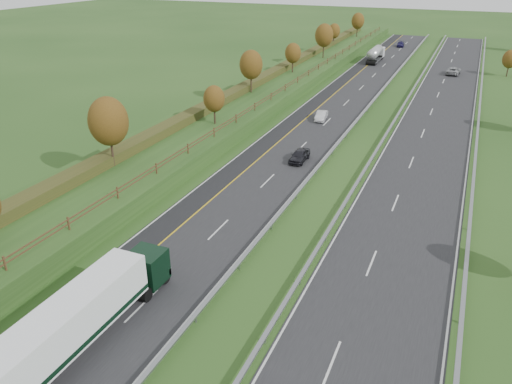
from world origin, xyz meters
TOP-DOWN VIEW (x-y plane):
  - ground at (8.00, 55.00)m, footprint 400.00×400.00m
  - near_carriageway at (0.00, 60.00)m, footprint 10.50×200.00m
  - far_carriageway at (16.50, 60.00)m, footprint 10.50×200.00m
  - hard_shoulder at (-3.75, 60.00)m, footprint 3.00×200.00m
  - lane_markings at (6.40, 59.88)m, footprint 26.75×200.00m
  - embankment_left at (-13.00, 60.00)m, footprint 12.00×200.00m
  - hedge_left at (-15.00, 60.00)m, footprint 2.20×180.00m
  - fence_left at (-8.50, 59.59)m, footprint 0.12×189.06m
  - median_barrier_near at (5.70, 60.00)m, footprint 0.32×200.00m
  - median_barrier_far at (10.80, 60.00)m, footprint 0.32×200.00m
  - outer_barrier_far at (22.30, 60.00)m, footprint 0.32×200.00m
  - trees_left at (-12.64, 56.63)m, footprint 6.64×164.30m
  - box_lorry at (0.38, 6.07)m, footprint 2.58×16.28m
  - road_tanker at (-1.60, 110.71)m, footprint 2.40×11.22m
  - car_dark_near at (2.59, 42.05)m, footprint 1.71×4.25m
  - car_silver_mid at (0.16, 59.61)m, footprint 1.90×4.29m
  - car_small_far at (0.60, 135.57)m, footprint 2.25×4.72m
  - car_oncoming at (16.54, 102.59)m, footprint 2.89×5.65m

SIDE VIEW (x-z plane):
  - ground at x=8.00m, z-range 0.00..0.00m
  - near_carriageway at x=0.00m, z-range 0.00..0.04m
  - far_carriageway at x=16.50m, z-range 0.00..0.04m
  - hard_shoulder at x=-3.75m, z-range 0.00..0.04m
  - lane_markings at x=6.40m, z-range 0.04..0.05m
  - median_barrier_near at x=5.70m, z-range 0.26..0.97m
  - median_barrier_far at x=10.80m, z-range 0.26..0.97m
  - outer_barrier_far at x=22.30m, z-range 0.26..0.97m
  - car_small_far at x=0.60m, z-range 0.04..1.37m
  - car_silver_mid at x=0.16m, z-range 0.04..1.41m
  - car_dark_near at x=2.59m, z-range 0.04..1.49m
  - car_oncoming at x=16.54m, z-range 0.04..1.57m
  - embankment_left at x=-13.00m, z-range 0.00..2.00m
  - road_tanker at x=-1.60m, z-range 0.13..3.59m
  - box_lorry at x=0.38m, z-range 0.30..4.36m
  - hedge_left at x=-15.00m, z-range 2.00..3.10m
  - fence_left at x=-8.50m, z-range 2.13..3.33m
  - trees_left at x=-12.64m, z-range 2.53..10.20m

